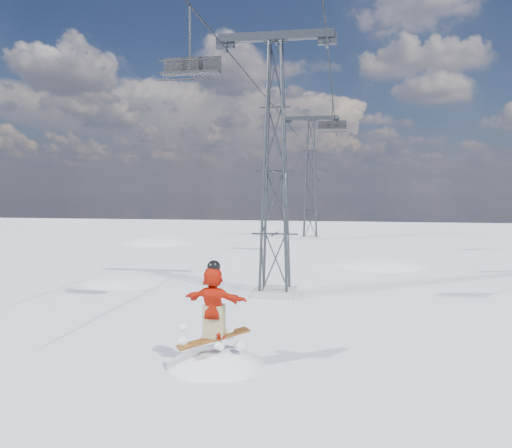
{
  "coord_description": "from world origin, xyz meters",
  "views": [
    {
      "loc": [
        3.68,
        -13.65,
        4.72
      ],
      "look_at": [
        0.7,
        3.65,
        3.49
      ],
      "focal_mm": 35.0,
      "sensor_mm": 36.0,
      "label": 1
    }
  ],
  "objects_px": {
    "lift_tower_far": "(311,181)",
    "lift_chair_near": "(191,67)",
    "snowboarder_jump": "(217,422)",
    "lift_tower_near": "(275,172)"
  },
  "relations": [
    {
      "from": "snowboarder_jump",
      "to": "lift_chair_near",
      "type": "relative_size",
      "value": 2.71
    },
    {
      "from": "lift_tower_near",
      "to": "snowboarder_jump",
      "type": "height_order",
      "value": "lift_tower_near"
    },
    {
      "from": "lift_tower_far",
      "to": "lift_tower_near",
      "type": "bearing_deg",
      "value": -90.0
    },
    {
      "from": "lift_tower_far",
      "to": "snowboarder_jump",
      "type": "height_order",
      "value": "lift_tower_far"
    },
    {
      "from": "lift_tower_near",
      "to": "snowboarder_jump",
      "type": "xyz_separation_m",
      "value": [
        -0.4,
        -8.9,
        -7.08
      ]
    },
    {
      "from": "snowboarder_jump",
      "to": "lift_tower_near",
      "type": "bearing_deg",
      "value": 87.45
    },
    {
      "from": "snowboarder_jump",
      "to": "lift_chair_near",
      "type": "xyz_separation_m",
      "value": [
        -1.8,
        3.8,
        10.45
      ]
    },
    {
      "from": "lift_tower_far",
      "to": "lift_chair_near",
      "type": "distance_m",
      "value": 30.37
    },
    {
      "from": "lift_tower_far",
      "to": "lift_chair_near",
      "type": "xyz_separation_m",
      "value": [
        -2.2,
        -30.1,
        3.37
      ]
    },
    {
      "from": "lift_tower_near",
      "to": "snowboarder_jump",
      "type": "bearing_deg",
      "value": -92.55
    }
  ]
}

